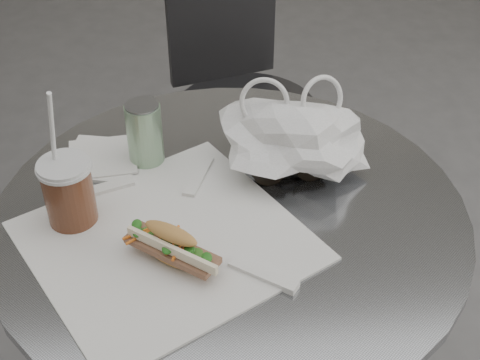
{
  "coord_description": "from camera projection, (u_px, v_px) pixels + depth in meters",
  "views": [
    {
      "loc": [
        -0.05,
        -0.61,
        1.44
      ],
      "look_at": [
        0.02,
        0.21,
        0.79
      ],
      "focal_mm": 50.0,
      "sensor_mm": 36.0,
      "label": 1
    }
  ],
  "objects": [
    {
      "name": "cafe_table",
      "position": [
        231.0,
        321.0,
        1.24
      ],
      "size": [
        0.76,
        0.76,
        0.74
      ],
      "color": "slate",
      "rests_on": "ground"
    },
    {
      "name": "plastic_bag",
      "position": [
        293.0,
        139.0,
        1.12
      ],
      "size": [
        0.25,
        0.21,
        0.12
      ],
      "primitive_type": null,
      "rotation": [
        0.0,
        0.0,
        0.11
      ],
      "color": "white",
      "rests_on": "cafe_table"
    },
    {
      "name": "napkin_stack",
      "position": [
        103.0,
        158.0,
        1.17
      ],
      "size": [
        0.15,
        0.15,
        0.01
      ],
      "color": "white",
      "rests_on": "cafe_table"
    },
    {
      "name": "drink_can",
      "position": [
        145.0,
        133.0,
        1.13
      ],
      "size": [
        0.06,
        0.06,
        0.12
      ],
      "color": "#5A9B5A",
      "rests_on": "cafe_table"
    },
    {
      "name": "sunglasses",
      "position": [
        290.0,
        169.0,
        1.11
      ],
      "size": [
        0.13,
        0.04,
        0.06
      ],
      "rotation": [
        0.0,
        0.0,
        0.09
      ],
      "color": "black",
      "rests_on": "cafe_table"
    },
    {
      "name": "sandwich_paper",
      "position": [
        167.0,
        241.0,
        1.01
      ],
      "size": [
        0.51,
        0.5,
        0.0
      ],
      "primitive_type": "cube",
      "rotation": [
        0.0,
        0.0,
        0.53
      ],
      "color": "white",
      "rests_on": "cafe_table"
    },
    {
      "name": "banh_mi",
      "position": [
        172.0,
        246.0,
        0.96
      ],
      "size": [
        0.18,
        0.16,
        0.06
      ],
      "rotation": [
        0.0,
        0.0,
        -0.64
      ],
      "color": "tan",
      "rests_on": "sandwich_paper"
    },
    {
      "name": "iced_coffee",
      "position": [
        69.0,
        192.0,
        1.01
      ],
      "size": [
        0.08,
        0.08,
        0.24
      ],
      "color": "brown",
      "rests_on": "cafe_table"
    },
    {
      "name": "chair_far",
      "position": [
        240.0,
        142.0,
        1.92
      ],
      "size": [
        0.4,
        0.43,
        0.74
      ],
      "rotation": [
        0.0,
        0.0,
        3.42
      ],
      "color": "#2A2A2C",
      "rests_on": "ground"
    }
  ]
}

